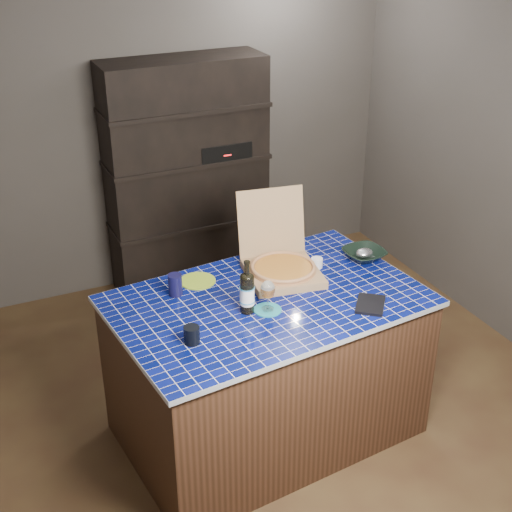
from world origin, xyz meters
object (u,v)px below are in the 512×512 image
bowl (364,254)px  kitchen_island (267,367)px  dvd_case (370,304)px  pizza_box (282,265)px  wine_glass (268,290)px  mead_bottle (247,292)px

bowl → kitchen_island: bearing=-166.3°
kitchen_island → dvd_case: bearing=-38.7°
kitchen_island → bowl: 0.88m
pizza_box → dvd_case: 0.57m
pizza_box → wine_glass: bearing=-118.2°
mead_bottle → dvd_case: (0.61, -0.22, -0.11)m
wine_glass → pizza_box: bearing=52.7°
dvd_case → kitchen_island: bearing=-173.9°
pizza_box → dvd_case: (0.27, -0.50, -0.05)m
dvd_case → bowl: bearing=99.9°
kitchen_island → pizza_box: 0.58m
dvd_case → bowl: (0.26, 0.47, 0.02)m
wine_glass → bowl: bearing=20.2°
wine_glass → dvd_case: wine_glass is taller
pizza_box → mead_bottle: pizza_box is taller
pizza_box → bowl: bearing=5.9°
kitchen_island → pizza_box: bearing=41.9°
kitchen_island → pizza_box: pizza_box is taller
mead_bottle → bowl: 0.91m
mead_bottle → dvd_case: size_ratio=1.47×
mead_bottle → kitchen_island: bearing=25.4°
pizza_box → wine_glass: 0.40m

